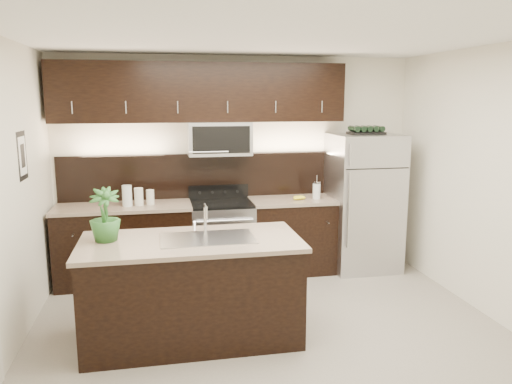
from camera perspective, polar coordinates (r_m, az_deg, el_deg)
The scene contains 12 objects.
ground at distance 4.87m, azimuth 1.78°, elevation -15.94°, with size 4.50×4.50×0.00m, color gray.
room_walls at distance 4.32m, azimuth 0.59°, elevation 4.22°, with size 4.52×4.02×2.71m.
counter_run at distance 6.20m, azimuth -5.83°, elevation -5.42°, with size 3.51×0.65×0.94m.
upper_fixtures at distance 6.11m, azimuth -6.01°, elevation 10.21°, with size 3.49×0.40×1.66m.
island at distance 4.66m, azimuth -7.32°, elevation -10.95°, with size 1.96×0.96×0.94m.
sink_faucet at distance 4.52m, azimuth -5.57°, elevation -5.10°, with size 0.84×0.50×0.28m.
refrigerator at distance 6.54m, azimuth 12.16°, elevation -1.15°, with size 0.84×0.76×1.74m, color #B2B2B7.
wine_rack at distance 6.42m, azimuth 12.49°, elevation 6.89°, with size 0.43×0.27×0.10m.
plant at distance 4.57m, azimuth -16.90°, elevation -2.51°, with size 0.26×0.26×0.47m, color #2A6126.
canisters at distance 6.02m, azimuth -13.56°, elevation -0.48°, with size 0.36×0.16×0.25m.
french_press at distance 6.30m, azimuth 6.93°, elevation 0.21°, with size 0.10×0.10×0.29m.
bananas at distance 6.20m, azimuth 4.50°, elevation -0.67°, with size 0.16×0.13×0.05m, color yellow.
Camera 1 is at (-0.98, -4.24, 2.18)m, focal length 35.00 mm.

